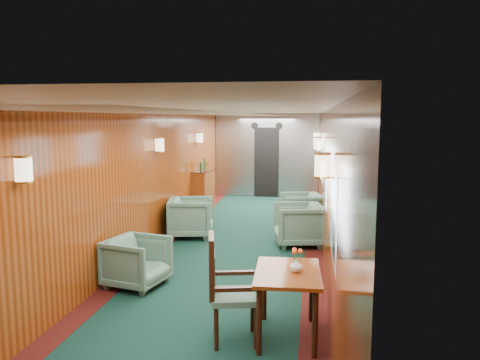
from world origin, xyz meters
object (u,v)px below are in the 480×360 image
(credenza, at_px, (203,190))
(armchair_right_far, at_px, (301,210))
(side_chair, at_px, (225,284))
(armchair_left_far, at_px, (191,217))
(armchair_left_near, at_px, (137,262))
(armchair_right_near, at_px, (298,225))
(dining_table, at_px, (288,282))

(credenza, relative_size, armchair_right_far, 1.63)
(side_chair, bearing_deg, armchair_left_far, 96.69)
(armchair_left_near, height_order, armchair_right_near, armchair_right_near)
(armchair_left_near, bearing_deg, dining_table, -106.09)
(armchair_left_far, distance_m, armchair_right_near, 2.08)
(dining_table, height_order, armchair_right_far, armchair_right_far)
(side_chair, bearing_deg, armchair_left_near, 124.41)
(credenza, height_order, armchair_right_far, credenza)
(credenza, bearing_deg, side_chair, -74.94)
(armchair_right_near, bearing_deg, armchair_left_near, -51.33)
(armchair_left_far, distance_m, armchair_right_far, 2.36)
(side_chair, relative_size, armchair_right_far, 1.41)
(credenza, xyz_separation_m, armchair_right_near, (2.41, -2.83, -0.14))
(armchair_right_near, bearing_deg, side_chair, -19.78)
(credenza, xyz_separation_m, armchair_left_near, (0.31, -5.25, -0.18))
(armchair_right_near, relative_size, armchair_right_far, 1.05)
(side_chair, xyz_separation_m, armchair_right_near, (0.63, 3.79, -0.23))
(side_chair, relative_size, armchair_left_near, 1.50)
(armchair_left_near, bearing_deg, credenza, 16.78)
(dining_table, relative_size, armchair_right_near, 1.18)
(armchair_left_far, bearing_deg, credenza, -2.18)
(dining_table, height_order, armchair_right_near, armchair_right_near)
(armchair_left_near, distance_m, armchair_left_far, 2.71)
(armchair_right_near, bearing_deg, armchair_right_far, 168.93)
(credenza, bearing_deg, dining_table, -69.47)
(side_chair, xyz_separation_m, credenza, (-1.78, 6.62, -0.09))
(credenza, distance_m, armchair_right_far, 2.82)
(armchair_left_far, bearing_deg, dining_table, -162.29)
(credenza, bearing_deg, armchair_left_near, -86.61)
(credenza, relative_size, armchair_right_near, 1.56)
(side_chair, relative_size, credenza, 0.87)
(armchair_right_far, bearing_deg, armchair_right_near, -13.22)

